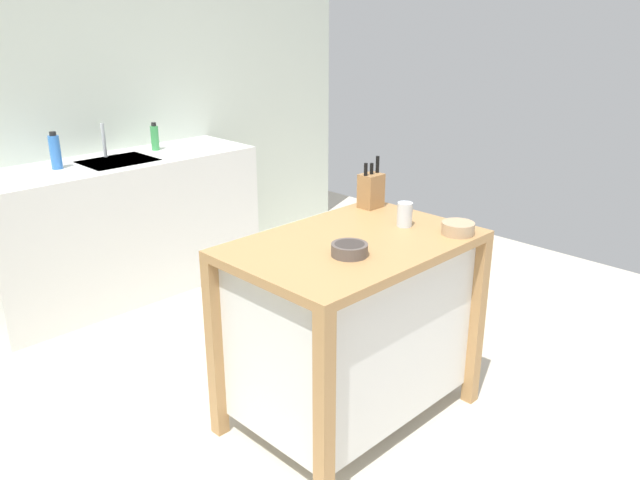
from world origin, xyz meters
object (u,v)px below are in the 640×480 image
at_px(bowl_ceramic_small, 350,249).
at_px(bowl_ceramic_wide, 458,228).
at_px(sink_faucet, 104,140).
at_px(bottle_hand_soap, 155,137).
at_px(kitchen_island, 351,322).
at_px(trash_bin, 433,298).
at_px(knife_block, 371,190).
at_px(bottle_dish_soap, 55,152).
at_px(drinking_cup, 405,214).

height_order(bowl_ceramic_small, bowl_ceramic_wide, bowl_ceramic_wide).
height_order(sink_faucet, bottle_hand_soap, sink_faucet).
bearing_deg(sink_faucet, bowl_ceramic_small, -93.12).
bearing_deg(bowl_ceramic_small, bowl_ceramic_wide, -17.05).
height_order(kitchen_island, bowl_ceramic_small, bowl_ceramic_small).
height_order(trash_bin, bottle_hand_soap, bottle_hand_soap).
bearing_deg(knife_block, bowl_ceramic_wide, -93.54).
xyz_separation_m(trash_bin, bottle_hand_soap, (-0.45, 2.03, 0.68)).
height_order(kitchen_island, bottle_dish_soap, bottle_dish_soap).
distance_m(sink_faucet, bottle_dish_soap, 0.38).
bearing_deg(sink_faucet, kitchen_island, -89.57).
relative_size(kitchen_island, bottle_hand_soap, 5.74).
relative_size(kitchen_island, bottle_dish_soap, 4.80).
distance_m(kitchen_island, bottle_hand_soap, 2.21).
bearing_deg(sink_faucet, bottle_dish_soap, -164.71).
distance_m(drinking_cup, sink_faucet, 2.23).
distance_m(trash_bin, bottle_hand_soap, 2.19).
height_order(bottle_dish_soap, bottle_hand_soap, bottle_dish_soap).
bearing_deg(bottle_dish_soap, bottle_hand_soap, 4.50).
distance_m(bowl_ceramic_small, bottle_dish_soap, 2.20).
bearing_deg(trash_bin, bowl_ceramic_wide, -136.95).
bearing_deg(trash_bin, sink_faucet, 111.02).
bearing_deg(trash_bin, bottle_dish_soap, 120.44).
bearing_deg(bottle_dish_soap, knife_block, -66.11).
bearing_deg(drinking_cup, trash_bin, 15.69).
bearing_deg(sink_faucet, bowl_ceramic_wide, -80.60).
height_order(knife_block, bowl_ceramic_small, knife_block).
xyz_separation_m(drinking_cup, trash_bin, (0.47, 0.13, -0.62)).
bearing_deg(kitchen_island, trash_bin, 7.03).
xyz_separation_m(kitchen_island, bowl_ceramic_small, (-0.14, -0.11, 0.42)).
bearing_deg(bottle_hand_soap, drinking_cup, -90.58).
relative_size(bowl_ceramic_wide, trash_bin, 0.23).
height_order(knife_block, bottle_dish_soap, knife_block).
xyz_separation_m(drinking_cup, bottle_hand_soap, (0.02, 2.16, 0.06)).
relative_size(trash_bin, bottle_dish_soap, 2.79).
height_order(bowl_ceramic_wide, bottle_dish_soap, bottle_dish_soap).
bearing_deg(bowl_ceramic_small, drinking_cup, 9.12).
bearing_deg(knife_block, bottle_hand_soap, 92.78).
height_order(knife_block, bottle_hand_soap, knife_block).
relative_size(drinking_cup, bottle_dish_soap, 0.49).
relative_size(bottle_dish_soap, bottle_hand_soap, 1.20).
height_order(bowl_ceramic_wide, drinking_cup, drinking_cup).
xyz_separation_m(sink_faucet, bottle_hand_soap, (0.35, -0.04, -0.02)).
height_order(trash_bin, sink_faucet, sink_faucet).
distance_m(kitchen_island, sink_faucet, 2.23).
distance_m(bowl_ceramic_small, sink_faucet, 2.29).
xyz_separation_m(bowl_ceramic_wide, bottle_hand_soap, (-0.06, 2.40, 0.08)).
bearing_deg(bottle_hand_soap, kitchen_island, -98.84).
height_order(bowl_ceramic_small, bottle_dish_soap, bottle_dish_soap).
bearing_deg(bottle_dish_soap, bowl_ceramic_wide, -71.85).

